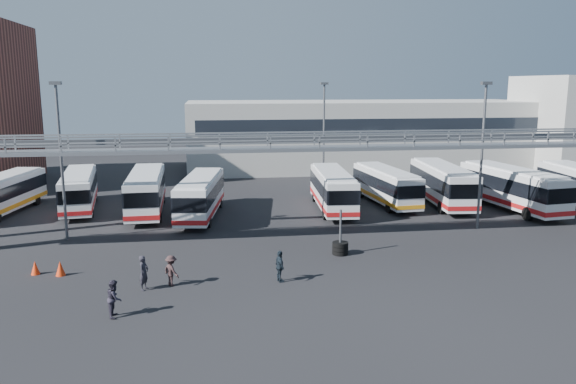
{
  "coord_description": "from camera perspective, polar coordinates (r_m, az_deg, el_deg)",
  "views": [
    {
      "loc": [
        -6.75,
        -29.18,
        10.02
      ],
      "look_at": [
        -1.67,
        6.0,
        3.19
      ],
      "focal_mm": 35.0,
      "sensor_mm": 36.0,
      "label": 1
    }
  ],
  "objects": [
    {
      "name": "ground",
      "position": [
        31.58,
        4.6,
        -7.66
      ],
      "size": [
        140.0,
        140.0,
        0.0
      ],
      "primitive_type": "plane",
      "color": "black",
      "rests_on": "ground"
    },
    {
      "name": "gantry",
      "position": [
        35.98,
        2.67,
        3.66
      ],
      "size": [
        51.4,
        5.15,
        7.1
      ],
      "color": "gray",
      "rests_on": "ground"
    },
    {
      "name": "warehouse",
      "position": [
        70.0,
        7.4,
        5.86
      ],
      "size": [
        42.0,
        14.0,
        8.0
      ],
      "primitive_type": "cube",
      "color": "#9E9E99",
      "rests_on": "ground"
    },
    {
      "name": "light_pole_left",
      "position": [
        38.55,
        -22.09,
        3.69
      ],
      "size": [
        0.7,
        0.35,
        10.21
      ],
      "color": "#4C4F54",
      "rests_on": "ground"
    },
    {
      "name": "light_pole_mid",
      "position": [
        40.97,
        19.13,
        4.27
      ],
      "size": [
        0.7,
        0.35,
        10.21
      ],
      "color": "#4C4F54",
      "rests_on": "ground"
    },
    {
      "name": "light_pole_back",
      "position": [
        52.47,
        3.66,
        6.17
      ],
      "size": [
        0.7,
        0.35,
        10.21
      ],
      "color": "#4C4F54",
      "rests_on": "ground"
    },
    {
      "name": "bus_0",
      "position": [
        49.22,
        -26.91,
        -0.05
      ],
      "size": [
        3.88,
        10.3,
        3.06
      ],
      "rotation": [
        0.0,
        0.0,
        -0.16
      ],
      "color": "silver",
      "rests_on": "ground"
    },
    {
      "name": "bus_1",
      "position": [
        48.39,
        -20.47,
        0.3
      ],
      "size": [
        3.75,
        10.41,
        3.09
      ],
      "rotation": [
        0.0,
        0.0,
        0.14
      ],
      "color": "silver",
      "rests_on": "ground"
    },
    {
      "name": "bus_2",
      "position": [
        45.56,
        -14.21,
        0.18
      ],
      "size": [
        2.85,
        10.91,
        3.29
      ],
      "rotation": [
        0.0,
        0.0,
        0.03
      ],
      "color": "silver",
      "rests_on": "ground"
    },
    {
      "name": "bus_3",
      "position": [
        43.33,
        -8.88,
        -0.27
      ],
      "size": [
        3.86,
        10.59,
        3.14
      ],
      "rotation": [
        0.0,
        0.0,
        -0.14
      ],
      "color": "silver",
      "rests_on": "ground"
    },
    {
      "name": "bus_5",
      "position": [
        45.39,
        4.55,
        0.37
      ],
      "size": [
        3.16,
        10.65,
        3.19
      ],
      "rotation": [
        0.0,
        0.0,
        -0.07
      ],
      "color": "silver",
      "rests_on": "ground"
    },
    {
      "name": "bus_6",
      "position": [
        48.18,
        9.91,
        0.75
      ],
      "size": [
        3.14,
        10.15,
        3.03
      ],
      "rotation": [
        0.0,
        0.0,
        0.08
      ],
      "color": "silver",
      "rests_on": "ground"
    },
    {
      "name": "bus_7",
      "position": [
        49.05,
        15.38,
        0.91
      ],
      "size": [
        3.6,
        11.27,
        3.36
      ],
      "rotation": [
        0.0,
        0.0,
        -0.09
      ],
      "color": "silver",
      "rests_on": "ground"
    },
    {
      "name": "bus_8",
      "position": [
        48.79,
        21.78,
        0.49
      ],
      "size": [
        3.95,
        11.43,
        3.4
      ],
      "rotation": [
        0.0,
        0.0,
        0.12
      ],
      "color": "silver",
      "rests_on": "ground"
    },
    {
      "name": "pedestrian_a",
      "position": [
        28.87,
        -14.44,
        -7.95
      ],
      "size": [
        0.62,
        0.75,
        1.75
      ],
      "primitive_type": "imported",
      "rotation": [
        0.0,
        0.0,
        1.2
      ],
      "color": "black",
      "rests_on": "ground"
    },
    {
      "name": "pedestrian_b",
      "position": [
        26.06,
        -17.22,
        -10.27
      ],
      "size": [
        0.65,
        0.82,
        1.67
      ],
      "primitive_type": "imported",
      "rotation": [
        0.0,
        0.0,
        1.59
      ],
      "color": "#25212E",
      "rests_on": "ground"
    },
    {
      "name": "pedestrian_c",
      "position": [
        29.13,
        -11.77,
        -7.83
      ],
      "size": [
        1.11,
        1.16,
        1.58
      ],
      "primitive_type": "imported",
      "rotation": [
        0.0,
        0.0,
        2.27
      ],
      "color": "#322122",
      "rests_on": "ground"
    },
    {
      "name": "pedestrian_d",
      "position": [
        29.04,
        -0.84,
        -7.57
      ],
      "size": [
        0.63,
        1.04,
        1.66
      ],
      "primitive_type": "imported",
      "rotation": [
        0.0,
        0.0,
        1.81
      ],
      "color": "black",
      "rests_on": "ground"
    },
    {
      "name": "cone_left",
      "position": [
        33.19,
        -24.3,
        -7.02
      ],
      "size": [
        0.58,
        0.58,
        0.74
      ],
      "primitive_type": "cone",
      "rotation": [
        0.0,
        0.0,
        -0.31
      ],
      "color": "red",
      "rests_on": "ground"
    },
    {
      "name": "cone_right",
      "position": [
        32.45,
        -22.13,
        -7.2
      ],
      "size": [
        0.62,
        0.62,
        0.8
      ],
      "primitive_type": "cone",
      "rotation": [
        0.0,
        0.0,
        -0.27
      ],
      "color": "red",
      "rests_on": "ground"
    },
    {
      "name": "tire_stack",
      "position": [
        33.84,
        5.33,
        -5.58
      ],
      "size": [
        0.96,
        0.96,
        2.74
      ],
      "color": "black",
      "rests_on": "ground"
    }
  ]
}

